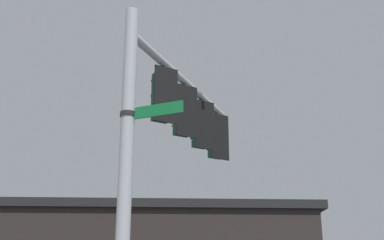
# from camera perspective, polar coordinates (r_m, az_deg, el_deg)

# --- Properties ---
(signal_pole) EXTENTS (0.25, 0.25, 7.20)m
(signal_pole) POSITION_cam_1_polar(r_m,az_deg,el_deg) (9.10, -7.41, -8.00)
(signal_pole) COLOR #ADB2B7
(signal_pole) RESTS_ON ground
(mast_arm) EXTENTS (4.18, 3.05, 0.18)m
(mast_arm) POSITION_cam_1_polar(r_m,az_deg,el_deg) (12.14, -0.83, 4.20)
(mast_arm) COLOR #ADB2B7
(traffic_light_nearest_pole) EXTENTS (0.54, 0.49, 1.31)m
(traffic_light_nearest_pole) POSITION_cam_1_polar(r_m,az_deg,el_deg) (10.90, -3.36, 2.54)
(traffic_light_nearest_pole) COLOR black
(traffic_light_mid_inner) EXTENTS (0.54, 0.49, 1.31)m
(traffic_light_mid_inner) POSITION_cam_1_polar(r_m,az_deg,el_deg) (11.81, -1.05, 0.79)
(traffic_light_mid_inner) COLOR black
(traffic_light_mid_outer) EXTENTS (0.54, 0.49, 1.31)m
(traffic_light_mid_outer) POSITION_cam_1_polar(r_m,az_deg,el_deg) (12.74, 0.93, -0.71)
(traffic_light_mid_outer) COLOR black
(traffic_light_arm_end) EXTENTS (0.54, 0.49, 1.31)m
(traffic_light_arm_end) POSITION_cam_1_polar(r_m,az_deg,el_deg) (13.69, 2.63, -2.01)
(traffic_light_arm_end) COLOR black
(street_name_sign) EXTENTS (0.79, 1.04, 0.22)m
(street_name_sign) POSITION_cam_1_polar(r_m,az_deg,el_deg) (9.33, -5.42, 0.85)
(street_name_sign) COLOR #147238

